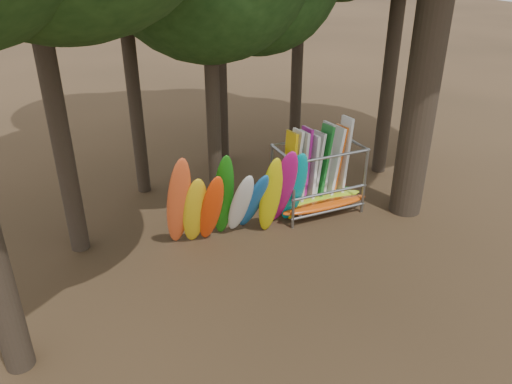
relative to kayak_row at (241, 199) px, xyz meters
name	(u,v)px	position (x,y,z in m)	size (l,w,h in m)	color
ground	(302,255)	(1.21, -1.45, -1.31)	(120.00, 120.00, 0.00)	#47331E
lake	(74,11)	(1.21, 58.55, -1.31)	(160.00, 160.00, 0.00)	gray
kayak_row	(241,199)	(0.00, 0.00, 0.00)	(4.21, 1.75, 3.19)	#E05123
storage_rack	(317,180)	(2.90, 0.71, -0.27)	(3.04, 1.59, 2.92)	gray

